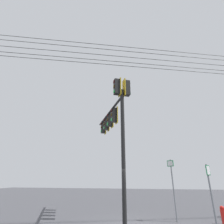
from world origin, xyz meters
The scene contains 5 objects.
signal_mast_assembly centered at (-0.66, -0.99, 5.39)m, with size 5.46×3.08×7.36m.
route_sign_primary centered at (0.52, 3.46, 1.68)m, with size 0.32×0.25×2.68m.
fire_hydrant centered at (-1.13, 4.30, 0.40)m, with size 0.31×0.22×0.81m.
route_sign_secondary centered at (-1.27, 2.12, 1.85)m, with size 0.25×0.32×3.08m.
overhead_wire_span centered at (1.13, -1.44, 8.98)m, with size 8.33×25.26×1.53m.
Camera 1 is at (9.52, 0.81, 2.11)m, focal length 28.43 mm.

